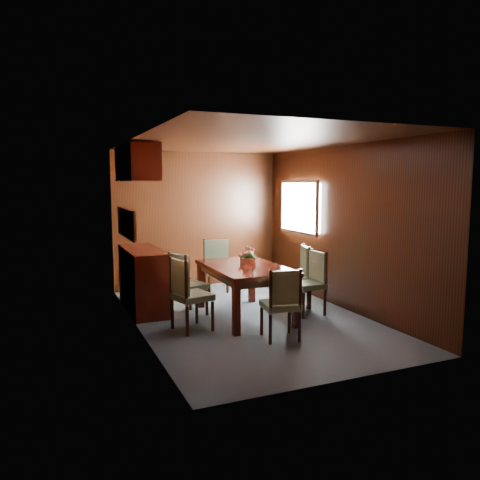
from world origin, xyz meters
name	(u,v)px	position (x,y,z in m)	size (l,w,h in m)	color
ground	(248,317)	(0.00, 0.00, 0.00)	(4.50, 4.50, 0.00)	#3E4A55
room_shell	(232,199)	(-0.10, 0.33, 1.63)	(3.06, 4.52, 2.41)	black
sideboard	(143,279)	(-1.25, 1.00, 0.45)	(0.48, 1.40, 0.90)	black
dining_table	(245,273)	(-0.02, 0.06, 0.62)	(0.97, 1.55, 0.72)	black
chair_left_near	(187,290)	(-0.94, -0.23, 0.52)	(0.51, 0.53, 0.93)	black
chair_left_far	(185,281)	(-0.78, 0.43, 0.50)	(0.54, 0.55, 0.90)	black
chair_right_near	(311,279)	(0.92, -0.14, 0.50)	(0.43, 0.44, 0.91)	black
chair_right_far	(298,272)	(0.94, 0.27, 0.52)	(0.54, 0.55, 0.93)	black
chair_head	(282,300)	(-0.01, -1.01, 0.48)	(0.47, 0.45, 0.87)	black
chair_foot	(218,264)	(0.06, 1.40, 0.52)	(0.50, 0.48, 0.94)	black
flower_centerpiece	(248,254)	(0.12, 0.28, 0.84)	(0.25, 0.25, 0.25)	#AC5434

